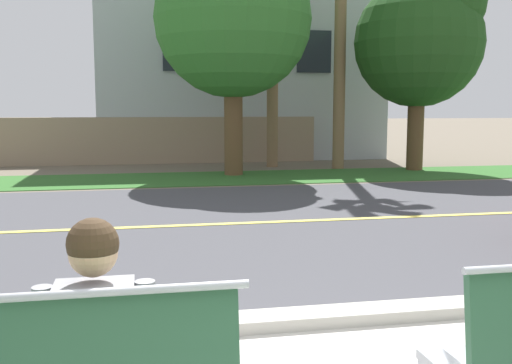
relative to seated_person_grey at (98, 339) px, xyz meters
The scene contains 10 objects.
ground_plane 7.46m from the seated_person_grey, 81.27° to the left, with size 140.00×140.00×0.00m, color #665B4C.
curb_edge 2.13m from the seated_person_grey, 56.35° to the left, with size 44.00×0.30×0.11m, color #ADA89E.
street_asphalt 5.99m from the seated_person_grey, 79.08° to the left, with size 52.00×8.00×0.01m, color #424247.
road_centre_line 5.99m from the seated_person_grey, 79.08° to the left, with size 48.00×0.14×0.01m, color #E0CC4C.
far_verge_grass 11.53m from the seated_person_grey, 84.38° to the left, with size 48.00×2.80×0.02m, color #2D6026.
seated_person_grey is the anchor object (origin of this frame).
shade_tree_far_left 12.74m from the seated_person_grey, 77.41° to the left, with size 3.84×3.84×6.34m.
shade_tree_left 14.71m from the seated_person_grey, 57.87° to the left, with size 3.39×3.39×5.60m.
garden_wall 15.61m from the seated_person_grey, 93.10° to the left, with size 13.00×0.36×1.40m, color gray.
house_across_street 19.33m from the seated_person_grey, 79.13° to the left, with size 9.93×6.91×6.82m.
Camera 1 is at (-0.93, -2.01, 1.72)m, focal length 41.79 mm.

